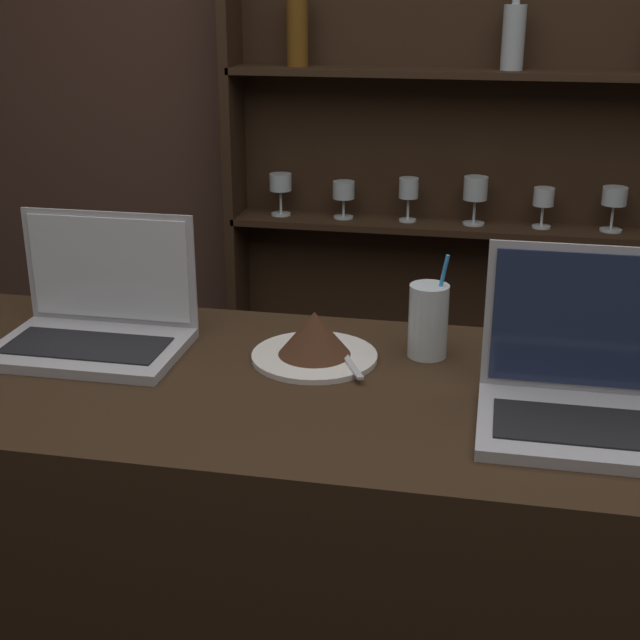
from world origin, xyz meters
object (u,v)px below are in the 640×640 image
(cake_plate, at_px, (315,340))
(water_glass, at_px, (428,321))
(laptop_far, at_px, (587,386))
(laptop_near, at_px, (97,319))

(cake_plate, bearing_deg, water_glass, 16.04)
(laptop_far, xyz_separation_m, water_glass, (-0.25, 0.21, 0.01))
(laptop_far, xyz_separation_m, cake_plate, (-0.45, 0.15, -0.02))
(laptop_far, bearing_deg, water_glass, 140.57)
(water_glass, bearing_deg, laptop_near, -173.50)
(cake_plate, distance_m, water_glass, 0.20)
(laptop_near, distance_m, laptop_far, 0.86)
(laptop_near, relative_size, laptop_far, 1.06)
(cake_plate, bearing_deg, laptop_near, -178.25)
(laptop_near, height_order, laptop_far, laptop_far)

